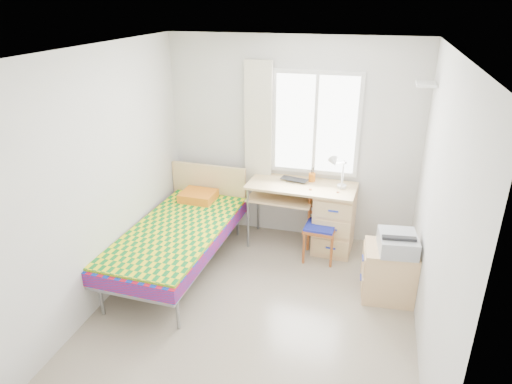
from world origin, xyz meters
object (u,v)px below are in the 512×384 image
at_px(desk, 329,216).
at_px(chair, 322,222).
at_px(printer, 398,242).
at_px(bed, 180,232).
at_px(cabinet, 388,272).

xyz_separation_m(desk, chair, (-0.06, -0.25, 0.03)).
height_order(desk, printer, desk).
height_order(bed, cabinet, bed).
bearing_deg(printer, desk, 124.60).
bearing_deg(desk, printer, -45.60).
relative_size(chair, printer, 1.80).
bearing_deg(printer, chair, 135.91).
relative_size(desk, chair, 1.60).
distance_m(bed, desk, 1.87).
relative_size(desk, cabinet, 2.34).
relative_size(bed, desk, 1.63).
relative_size(bed, printer, 4.69).
xyz_separation_m(chair, cabinet, (0.81, -0.62, -0.19)).
relative_size(cabinet, printer, 1.23).
bearing_deg(bed, printer, 2.25).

